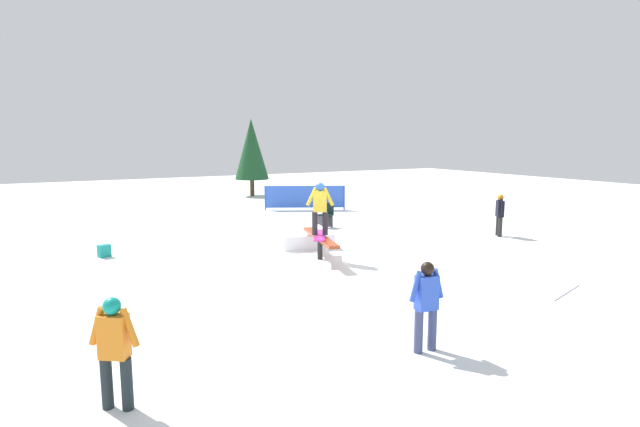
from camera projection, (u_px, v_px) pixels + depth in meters
name	position (u px, v px, depth m)	size (l,w,h in m)	color
ground_plane	(320.00, 259.00, 13.36)	(60.00, 60.00, 0.00)	white
rail_feature	(320.00, 239.00, 13.28)	(2.67, 0.90, 0.64)	black
snow_kicker_ramp	(303.00, 237.00, 15.20)	(1.80, 1.50, 0.43)	white
main_rider_on_rail	(320.00, 209.00, 13.16)	(1.47, 1.01, 1.43)	#C92B97
bystander_black	(500.00, 213.00, 16.40)	(0.58, 0.41, 1.39)	#282728
bystander_blue	(426.00, 302.00, 7.48)	(0.22, 0.61, 1.40)	#3D446D
bystander_orange	(114.00, 347.00, 5.87)	(0.44, 0.56, 1.38)	#1D272A
loose_snowboard_white	(560.00, 291.00, 10.53)	(1.51, 0.28, 0.02)	white
folding_chair	(326.00, 216.00, 18.08)	(0.56, 0.56, 0.88)	#3F3F44
backpack_on_snow	(104.00, 251.00, 13.57)	(0.30, 0.22, 0.34)	teal
safety_fence	(305.00, 197.00, 22.38)	(1.65, 3.24, 1.10)	blue
pine_tree_far	(251.00, 149.00, 27.62)	(1.88, 1.88, 4.27)	#4C331E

